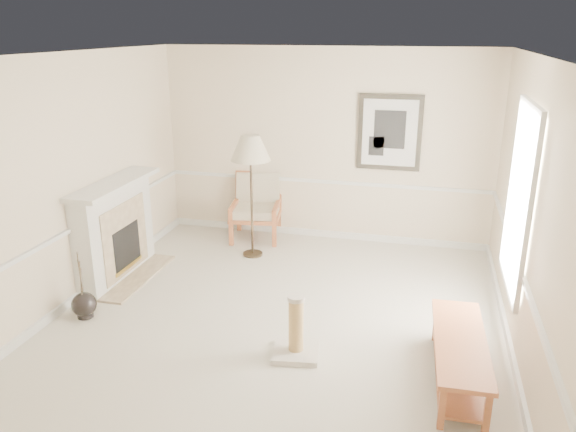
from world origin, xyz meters
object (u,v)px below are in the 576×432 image
(armchair, at_px, (257,204))
(bench, at_px, (459,353))
(floor_lamp, at_px, (251,151))
(floor_vase, at_px, (84,305))
(scratching_post, at_px, (296,336))

(armchair, height_order, bench, armchair)
(floor_lamp, bearing_deg, armchair, 102.49)
(floor_lamp, bearing_deg, bench, -41.41)
(floor_vase, bearing_deg, armchair, 69.49)
(floor_vase, xyz_separation_m, armchair, (1.13, 3.01, 0.38))
(armchair, relative_size, floor_lamp, 0.57)
(armchair, distance_m, floor_lamp, 1.28)
(armchair, xyz_separation_m, floor_lamp, (0.17, -0.78, 1.00))
(floor_lamp, height_order, bench, floor_lamp)
(floor_vase, bearing_deg, scratching_post, -3.54)
(armchair, xyz_separation_m, scratching_post, (1.39, -3.17, -0.33))
(scratching_post, bearing_deg, floor_vase, 176.46)
(bench, relative_size, scratching_post, 2.39)
(bench, height_order, scratching_post, scratching_post)
(floor_vase, bearing_deg, bench, -3.12)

